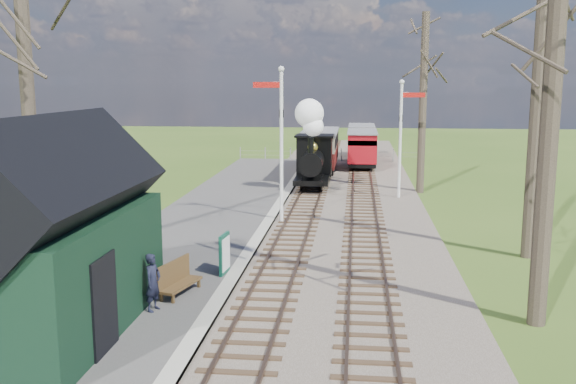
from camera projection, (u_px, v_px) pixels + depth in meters
name	position (u px, v px, depth m)	size (l,w,h in m)	color
distant_hills	(347.00, 269.00, 75.59)	(114.40, 48.00, 22.02)	#385B23
ballast_bed	(336.00, 197.00, 31.31)	(8.00, 60.00, 0.10)	brown
track_near	(310.00, 196.00, 31.43)	(1.60, 60.00, 0.15)	brown
track_far	(363.00, 197.00, 31.16)	(1.60, 60.00, 0.15)	brown
platform	(201.00, 231.00, 23.96)	(5.00, 44.00, 0.20)	#474442
coping_strip	(262.00, 233.00, 23.72)	(0.40, 44.00, 0.21)	#B2AD9E
station_shed	(53.00, 239.00, 13.88)	(3.25, 6.30, 4.78)	black
semaphore_near	(280.00, 134.00, 25.03)	(1.22, 0.24, 6.22)	silver
semaphore_far	(402.00, 130.00, 30.42)	(1.22, 0.24, 5.72)	silver
bare_trees	(327.00, 96.00, 18.76)	(15.51, 22.39, 12.00)	#382D23
fence_line	(329.00, 155.00, 45.04)	(12.60, 0.08, 1.00)	slate
locomotive	(313.00, 150.00, 33.17)	(1.84, 4.29, 4.60)	black
coach	(320.00, 149.00, 39.21)	(2.15, 7.36, 2.26)	black
red_carriage_a	(362.00, 148.00, 41.34)	(1.88, 4.66, 1.98)	black
red_carriage_b	(361.00, 140.00, 46.73)	(1.88, 4.66, 1.98)	black
sign_board	(225.00, 254.00, 18.33)	(0.17, 0.79, 1.15)	#0E4431
bench	(177.00, 278.00, 16.56)	(0.83, 1.61, 0.88)	#4E361B
person	(153.00, 282.00, 15.31)	(0.51, 0.34, 1.41)	black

